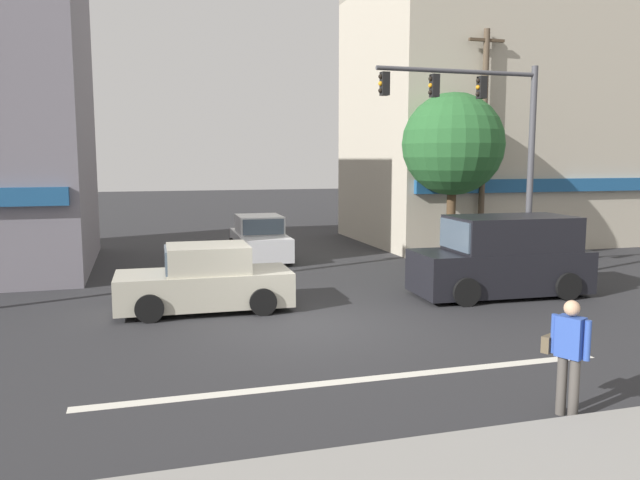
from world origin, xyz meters
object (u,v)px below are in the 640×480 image
(sedan_parked_curbside, at_px, (260,239))
(traffic_light_mast, at_px, (492,134))
(utility_pole_far_right, at_px, (483,141))
(street_tree, at_px, (453,145))
(van_waiting_far, at_px, (503,258))
(pedestrian_foreground_with_bag, at_px, (568,350))
(sedan_crossing_rightbound, at_px, (205,281))

(sedan_parked_curbside, bearing_deg, traffic_light_mast, -50.62)
(utility_pole_far_right, bearing_deg, sedan_parked_curbside, 168.70)
(street_tree, height_order, van_waiting_far, street_tree)
(traffic_light_mast, distance_m, pedestrian_foreground_with_bag, 9.84)
(utility_pole_far_right, xyz_separation_m, sedan_crossing_rightbound, (-10.75, -5.67, -3.56))
(utility_pole_far_right, bearing_deg, van_waiting_far, -115.69)
(street_tree, bearing_deg, utility_pole_far_right, 25.30)
(sedan_crossing_rightbound, height_order, van_waiting_far, van_waiting_far)
(sedan_parked_curbside, distance_m, van_waiting_far, 9.31)
(van_waiting_far, distance_m, pedestrian_foreground_with_bag, 7.97)
(sedan_crossing_rightbound, bearing_deg, sedan_parked_curbside, 69.59)
(street_tree, height_order, sedan_crossing_rightbound, street_tree)
(traffic_light_mast, bearing_deg, van_waiting_far, -103.79)
(utility_pole_far_right, height_order, traffic_light_mast, utility_pole_far_right)
(street_tree, relative_size, sedan_parked_curbside, 1.42)
(sedan_crossing_rightbound, bearing_deg, van_waiting_far, -3.96)
(sedan_parked_curbside, xyz_separation_m, pedestrian_foreground_with_bag, (1.53, -14.96, 0.24))
(traffic_light_mast, relative_size, sedan_parked_curbside, 1.49)
(street_tree, xyz_separation_m, van_waiting_far, (-1.33, -5.42, -3.10))
(traffic_light_mast, distance_m, van_waiting_far, 3.55)
(van_waiting_far, relative_size, pedestrian_foreground_with_bag, 2.80)
(utility_pole_far_right, relative_size, sedan_parked_curbside, 1.98)
(street_tree, distance_m, pedestrian_foreground_with_bag, 13.84)
(utility_pole_far_right, distance_m, sedan_crossing_rightbound, 12.66)
(van_waiting_far, bearing_deg, sedan_crossing_rightbound, 176.04)
(utility_pole_far_right, xyz_separation_m, pedestrian_foreground_with_bag, (-6.51, -13.35, -3.32))
(street_tree, relative_size, traffic_light_mast, 0.95)
(sedan_parked_curbside, height_order, van_waiting_far, van_waiting_far)
(traffic_light_mast, xyz_separation_m, van_waiting_far, (-0.31, -1.27, -3.30))
(sedan_crossing_rightbound, bearing_deg, utility_pole_far_right, 27.80)
(pedestrian_foreground_with_bag, bearing_deg, sedan_parked_curbside, 95.85)
(utility_pole_far_right, height_order, sedan_crossing_rightbound, utility_pole_far_right)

